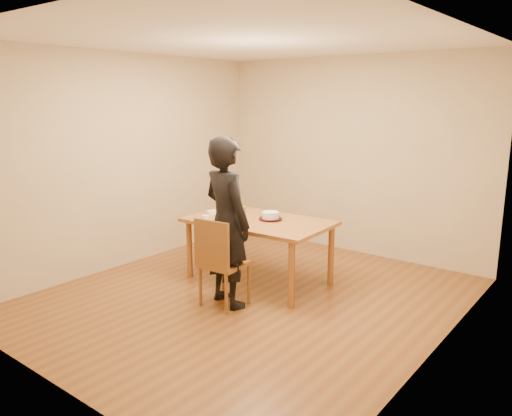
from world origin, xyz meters
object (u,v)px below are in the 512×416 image
Objects in this scene: dining_chair at (224,264)px; cake_plate at (270,219)px; cake at (271,215)px; dining_table at (259,221)px; person at (227,222)px.

cake_plate reaches higher than dining_chair.
dining_chair is at bearing -87.14° from cake.
cake reaches higher than dining_table.
cake_plate is (0.11, 0.09, 0.03)m from dining_table.
cake_plate is at bearing 0.00° from cake.
dining_table is at bearing -140.54° from cake.
person is at bearing -80.99° from dining_table.
cake_plate reaches higher than dining_table.
dining_table is 8.50× the size of cake.
dining_chair is (0.15, -0.78, -0.28)m from dining_table.
dining_chair is at bearing -87.14° from cake_plate.
person reaches higher than dining_table.
cake is (-0.04, 0.86, 0.35)m from dining_chair.
cake_plate is 0.16× the size of person.
dining_table is 0.76m from person.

